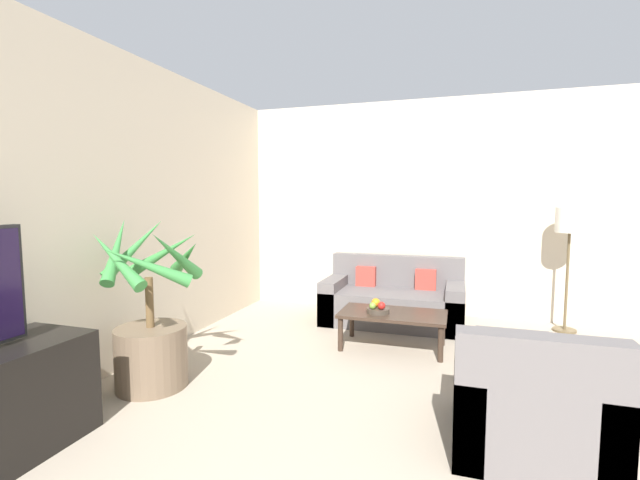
% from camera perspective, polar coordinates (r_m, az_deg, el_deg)
% --- Properties ---
extents(wall_back, '(8.17, 0.06, 2.70)m').
position_cam_1_polar(wall_back, '(5.62, 23.85, 3.90)').
color(wall_back, beige).
rests_on(wall_back, ground_plane).
extents(wall_left, '(0.06, 7.78, 2.70)m').
position_cam_1_polar(wall_left, '(3.68, -30.17, 3.15)').
color(wall_left, beige).
rests_on(wall_left, ground_plane).
extents(potted_palm, '(0.81, 0.90, 1.33)m').
position_cam_1_polar(potted_palm, '(3.61, -21.61, -11.36)').
color(potted_palm, brown).
rests_on(potted_palm, ground_plane).
extents(sofa_loveseat, '(1.60, 0.82, 0.77)m').
position_cam_1_polar(sofa_loveseat, '(5.17, 9.71, -8.00)').
color(sofa_loveseat, '#605B5B').
rests_on(sofa_loveseat, ground_plane).
extents(floor_lamp, '(0.29, 0.29, 1.37)m').
position_cam_1_polar(floor_lamp, '(5.36, 30.34, 1.31)').
color(floor_lamp, brown).
rests_on(floor_lamp, ground_plane).
extents(coffee_table, '(1.02, 0.56, 0.35)m').
position_cam_1_polar(coffee_table, '(4.29, 9.67, -10.06)').
color(coffee_table, '#38281E').
rests_on(coffee_table, ground_plane).
extents(fruit_bowl, '(0.22, 0.22, 0.05)m').
position_cam_1_polar(fruit_bowl, '(4.23, 7.73, -9.31)').
color(fruit_bowl, '#42382D').
rests_on(fruit_bowl, coffee_table).
extents(apple_red, '(0.07, 0.07, 0.07)m').
position_cam_1_polar(apple_red, '(4.17, 8.21, -8.66)').
color(apple_red, red).
rests_on(apple_red, fruit_bowl).
extents(apple_green, '(0.06, 0.06, 0.06)m').
position_cam_1_polar(apple_green, '(4.18, 7.02, -8.69)').
color(apple_green, olive).
rests_on(apple_green, fruit_bowl).
extents(orange_fruit, '(0.09, 0.09, 0.09)m').
position_cam_1_polar(orange_fruit, '(4.26, 7.44, -8.28)').
color(orange_fruit, orange).
rests_on(orange_fruit, fruit_bowl).
extents(armchair, '(0.82, 0.84, 0.77)m').
position_cam_1_polar(armchair, '(2.91, 26.02, -19.38)').
color(armchair, '#605B5B').
rests_on(armchair, ground_plane).
extents(ottoman, '(0.55, 0.53, 0.40)m').
position_cam_1_polar(ottoman, '(3.70, 24.51, -14.80)').
color(ottoman, '#605B5B').
rests_on(ottoman, ground_plane).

